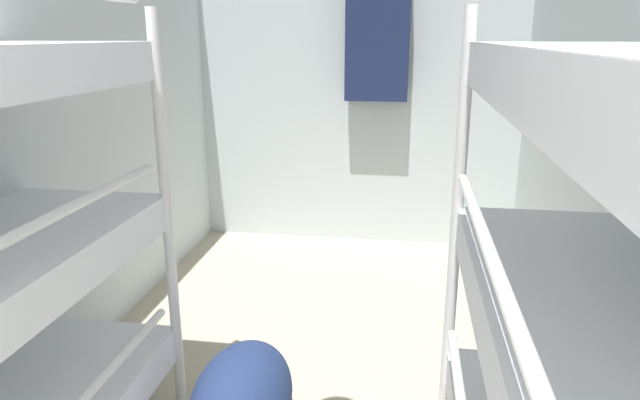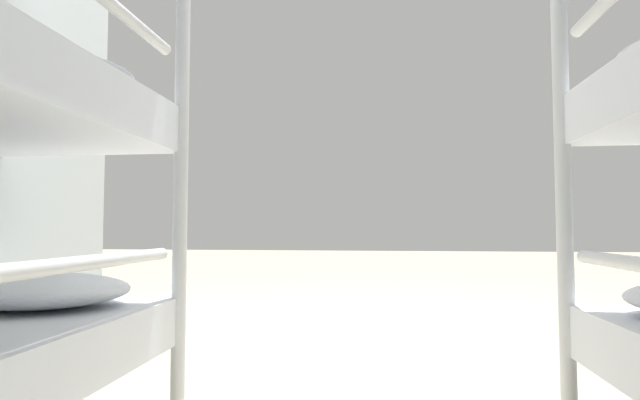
{
  "view_description": "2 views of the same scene",
  "coord_description": "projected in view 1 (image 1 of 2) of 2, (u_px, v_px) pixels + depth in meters",
  "views": [
    {
      "loc": [
        0.37,
        0.42,
        1.55
      ],
      "look_at": [
        0.03,
        2.63,
        0.9
      ],
      "focal_mm": 32.0,
      "sensor_mm": 36.0,
      "label": 1
    },
    {
      "loc": [
        -0.05,
        2.04,
        0.57
      ],
      "look_at": [
        0.13,
        0.54,
        0.65
      ],
      "focal_mm": 28.0,
      "sensor_mm": 36.0,
      "label": 2
    }
  ],
  "objects": [
    {
      "name": "hanging_coat",
      "position": [
        378.0,
        35.0,
        3.93
      ],
      "size": [
        0.44,
        0.12,
        0.9
      ],
      "color": "#192347"
    },
    {
      "name": "wall_back",
      "position": [
        358.0,
        94.0,
        4.21
      ],
      "size": [
        2.49,
        0.06,
        2.25
      ],
      "color": "silver",
      "rests_on": "ground_plane"
    },
    {
      "name": "duffel_bag",
      "position": [
        242.0,
        399.0,
        2.21
      ],
      "size": [
        0.38,
        0.61,
        0.38
      ],
      "color": "navy",
      "rests_on": "ground_plane"
    }
  ]
}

